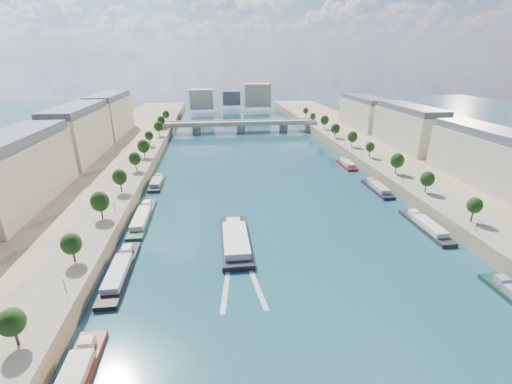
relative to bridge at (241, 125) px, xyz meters
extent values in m
plane|color=#0B2A33|center=(0.00, -118.03, -5.08)|extent=(700.00, 700.00, 0.00)
cube|color=#9E8460|center=(-72.00, -118.03, -2.58)|extent=(44.00, 520.00, 5.00)
cube|color=#9E8460|center=(72.00, -118.03, -2.58)|extent=(44.00, 520.00, 5.00)
cube|color=gray|center=(-57.00, -118.03, -0.03)|extent=(14.00, 520.00, 0.10)
cube|color=gray|center=(57.00, -118.03, -0.03)|extent=(14.00, 520.00, 0.10)
cylinder|color=#382B1E|center=(-55.00, -200.03, 1.83)|extent=(0.50, 0.50, 3.82)
ellipsoid|color=black|center=(-55.00, -200.03, 5.42)|extent=(4.80, 4.80, 5.52)
cylinder|color=#382B1E|center=(-55.00, -176.03, 1.83)|extent=(0.50, 0.50, 3.82)
ellipsoid|color=black|center=(-55.00, -176.03, 5.42)|extent=(4.80, 4.80, 5.52)
cylinder|color=#382B1E|center=(-55.00, -152.03, 1.83)|extent=(0.50, 0.50, 3.82)
ellipsoid|color=black|center=(-55.00, -152.03, 5.42)|extent=(4.80, 4.80, 5.52)
cylinder|color=#382B1E|center=(-55.00, -128.03, 1.83)|extent=(0.50, 0.50, 3.82)
ellipsoid|color=black|center=(-55.00, -128.03, 5.42)|extent=(4.80, 4.80, 5.52)
cylinder|color=#382B1E|center=(-55.00, -104.03, 1.83)|extent=(0.50, 0.50, 3.82)
ellipsoid|color=black|center=(-55.00, -104.03, 5.42)|extent=(4.80, 4.80, 5.52)
cylinder|color=#382B1E|center=(-55.00, -80.03, 1.83)|extent=(0.50, 0.50, 3.82)
ellipsoid|color=black|center=(-55.00, -80.03, 5.42)|extent=(4.80, 4.80, 5.52)
cylinder|color=#382B1E|center=(-55.00, -56.03, 1.83)|extent=(0.50, 0.50, 3.82)
ellipsoid|color=black|center=(-55.00, -56.03, 5.42)|extent=(4.80, 4.80, 5.52)
cylinder|color=#382B1E|center=(-55.00, -32.03, 1.83)|extent=(0.50, 0.50, 3.82)
ellipsoid|color=black|center=(-55.00, -32.03, 5.42)|extent=(4.80, 4.80, 5.52)
cylinder|color=#382B1E|center=(-55.00, -8.03, 1.83)|extent=(0.50, 0.50, 3.82)
ellipsoid|color=black|center=(-55.00, -8.03, 5.42)|extent=(4.80, 4.80, 5.52)
cylinder|color=#382B1E|center=(-55.00, 15.97, 1.83)|extent=(0.50, 0.50, 3.82)
ellipsoid|color=black|center=(-55.00, 15.97, 5.42)|extent=(4.80, 4.80, 5.52)
cylinder|color=#382B1E|center=(55.00, -168.03, 1.83)|extent=(0.50, 0.50, 3.82)
ellipsoid|color=black|center=(55.00, -168.03, 5.42)|extent=(4.80, 4.80, 5.52)
cylinder|color=#382B1E|center=(55.00, -144.03, 1.83)|extent=(0.50, 0.50, 3.82)
ellipsoid|color=black|center=(55.00, -144.03, 5.42)|extent=(4.80, 4.80, 5.52)
cylinder|color=#382B1E|center=(55.00, -120.03, 1.83)|extent=(0.50, 0.50, 3.82)
ellipsoid|color=black|center=(55.00, -120.03, 5.42)|extent=(4.80, 4.80, 5.52)
cylinder|color=#382B1E|center=(55.00, -96.03, 1.83)|extent=(0.50, 0.50, 3.82)
ellipsoid|color=black|center=(55.00, -96.03, 5.42)|extent=(4.80, 4.80, 5.52)
cylinder|color=#382B1E|center=(55.00, -72.03, 1.83)|extent=(0.50, 0.50, 3.82)
ellipsoid|color=black|center=(55.00, -72.03, 5.42)|extent=(4.80, 4.80, 5.52)
cylinder|color=#382B1E|center=(55.00, -48.03, 1.83)|extent=(0.50, 0.50, 3.82)
ellipsoid|color=black|center=(55.00, -48.03, 5.42)|extent=(4.80, 4.80, 5.52)
cylinder|color=#382B1E|center=(55.00, -24.03, 1.83)|extent=(0.50, 0.50, 3.82)
ellipsoid|color=black|center=(55.00, -24.03, 5.42)|extent=(4.80, 4.80, 5.52)
cylinder|color=#382B1E|center=(55.00, -0.03, 1.83)|extent=(0.50, 0.50, 3.82)
ellipsoid|color=black|center=(55.00, -0.03, 5.42)|extent=(4.80, 4.80, 5.52)
cylinder|color=#382B1E|center=(55.00, 23.97, 1.83)|extent=(0.50, 0.50, 3.82)
ellipsoid|color=black|center=(55.00, 23.97, 5.42)|extent=(4.80, 4.80, 5.52)
cylinder|color=black|center=(-52.50, -188.03, 1.92)|extent=(0.14, 0.14, 4.00)
sphere|color=#FFE5B2|center=(-52.50, -188.03, 4.02)|extent=(0.36, 0.36, 0.36)
cylinder|color=black|center=(-52.50, -148.03, 1.92)|extent=(0.14, 0.14, 4.00)
sphere|color=#FFE5B2|center=(-52.50, -148.03, 4.02)|extent=(0.36, 0.36, 0.36)
cylinder|color=black|center=(-52.50, -108.03, 1.92)|extent=(0.14, 0.14, 4.00)
sphere|color=#FFE5B2|center=(-52.50, -108.03, 4.02)|extent=(0.36, 0.36, 0.36)
cylinder|color=black|center=(-52.50, -68.03, 1.92)|extent=(0.14, 0.14, 4.00)
sphere|color=#FFE5B2|center=(-52.50, -68.03, 4.02)|extent=(0.36, 0.36, 0.36)
cylinder|color=black|center=(-52.50, -28.03, 1.92)|extent=(0.14, 0.14, 4.00)
sphere|color=#FFE5B2|center=(-52.50, -28.03, 4.02)|extent=(0.36, 0.36, 0.36)
cylinder|color=black|center=(52.50, -173.03, 1.92)|extent=(0.14, 0.14, 4.00)
sphere|color=#FFE5B2|center=(52.50, -173.03, 4.02)|extent=(0.36, 0.36, 0.36)
cylinder|color=black|center=(52.50, -133.03, 1.92)|extent=(0.14, 0.14, 4.00)
sphere|color=#FFE5B2|center=(52.50, -133.03, 4.02)|extent=(0.36, 0.36, 0.36)
cylinder|color=black|center=(52.50, -93.03, 1.92)|extent=(0.14, 0.14, 4.00)
sphere|color=#FFE5B2|center=(52.50, -93.03, 4.02)|extent=(0.36, 0.36, 0.36)
cylinder|color=black|center=(52.50, -53.03, 1.92)|extent=(0.14, 0.14, 4.00)
sphere|color=#FFE5B2|center=(52.50, -53.03, 4.02)|extent=(0.36, 0.36, 0.36)
cylinder|color=black|center=(52.50, -13.03, 1.92)|extent=(0.14, 0.14, 4.00)
sphere|color=#FFE5B2|center=(52.50, -13.03, 4.02)|extent=(0.36, 0.36, 0.36)
cube|color=#B8AE8D|center=(-85.00, -135.03, 9.92)|extent=(16.00, 52.00, 20.00)
cube|color=#474C54|center=(-85.00, -135.03, 21.52)|extent=(14.72, 50.44, 3.20)
cube|color=#B8AE8D|center=(-85.00, -77.03, 9.92)|extent=(16.00, 52.00, 20.00)
cube|color=#474C54|center=(-85.00, -77.03, 21.52)|extent=(14.72, 50.44, 3.20)
cube|color=#B8AE8D|center=(-85.00, -19.03, 9.92)|extent=(16.00, 52.00, 20.00)
cube|color=#474C54|center=(-85.00, -19.03, 21.52)|extent=(14.72, 50.44, 3.20)
cube|color=#B8AE8D|center=(85.00, -135.03, 9.92)|extent=(16.00, 52.00, 20.00)
cube|color=#474C54|center=(85.00, -135.03, 21.52)|extent=(14.72, 50.44, 3.20)
cube|color=#B8AE8D|center=(85.00, -77.03, 9.92)|extent=(16.00, 52.00, 20.00)
cube|color=#474C54|center=(85.00, -77.03, 21.52)|extent=(14.72, 50.44, 3.20)
cube|color=#B8AE8D|center=(85.00, -19.03, 9.92)|extent=(16.00, 52.00, 20.00)
cube|color=#474C54|center=(85.00, -19.03, 21.52)|extent=(14.72, 50.44, 3.20)
cube|color=#B8AE8D|center=(-30.00, 91.97, 8.92)|extent=(22.00, 18.00, 18.00)
cube|color=#B8AE8D|center=(25.00, 101.97, 10.92)|extent=(26.00, 20.00, 22.00)
cube|color=#474C54|center=(0.00, 116.97, 6.92)|extent=(18.00, 16.00, 14.00)
cube|color=#C1B79E|center=(0.00, 0.00, 1.12)|extent=(112.00, 11.00, 2.20)
cube|color=#C1B79E|center=(0.00, -5.00, 2.62)|extent=(112.00, 0.80, 0.90)
cube|color=#C1B79E|center=(0.00, 5.00, 2.62)|extent=(112.00, 0.80, 0.90)
cylinder|color=#C1B79E|center=(-32.00, 0.00, -2.58)|extent=(6.40, 6.40, 5.00)
cylinder|color=#C1B79E|center=(0.00, 0.00, -2.58)|extent=(6.40, 6.40, 5.00)
cylinder|color=#C1B79E|center=(32.00, 0.00, -2.58)|extent=(6.40, 6.40, 5.00)
cube|color=#C1B79E|center=(-52.00, 0.00, -2.58)|extent=(6.00, 12.00, 5.00)
cube|color=#C1B79E|center=(52.00, 0.00, -2.58)|extent=(6.00, 12.00, 5.00)
cube|color=black|center=(-15.55, -162.47, -4.62)|extent=(8.69, 29.81, 2.13)
cube|color=white|center=(-15.55, -164.85, -2.60)|extent=(7.09, 19.38, 1.91)
cube|color=white|center=(-15.55, -153.54, -2.66)|extent=(4.27, 3.60, 1.80)
cube|color=silver|center=(-18.75, -179.47, -5.06)|extent=(4.52, 25.94, 0.04)
cube|color=silver|center=(-12.35, -179.47, -5.06)|extent=(4.20, 25.96, 0.04)
cube|color=maroon|center=(-45.50, -205.19, -4.78)|extent=(5.00, 19.86, 1.80)
cube|color=#C1B891|center=(-45.50, -206.78, -3.08)|extent=(4.10, 10.92, 1.60)
cube|color=#C1B891|center=(-45.50, -199.23, -2.98)|extent=(2.50, 2.38, 1.80)
cube|color=black|center=(-45.50, -174.46, -4.78)|extent=(5.00, 27.90, 1.80)
cube|color=#B0B5BC|center=(-45.50, -176.69, -3.08)|extent=(4.10, 15.34, 1.60)
cube|color=#B0B5BC|center=(-45.50, -166.09, -2.98)|extent=(2.50, 3.35, 1.80)
cube|color=#1B4437|center=(-45.50, -143.19, -4.78)|extent=(5.00, 30.16, 1.80)
cube|color=beige|center=(-45.50, -145.60, -3.08)|extent=(4.10, 16.59, 1.60)
cube|color=beige|center=(-45.50, -134.15, -2.98)|extent=(2.50, 3.62, 1.80)
cube|color=#28282B|center=(-45.50, -108.70, -4.78)|extent=(5.00, 19.96, 1.80)
cube|color=gray|center=(-45.50, -110.30, -3.08)|extent=(4.10, 10.98, 1.60)
cube|color=gray|center=(-45.50, -102.71, -2.98)|extent=(2.50, 2.40, 1.80)
cube|color=gray|center=(45.50, -191.55, -2.98)|extent=(2.50, 2.55, 1.80)
cube|color=#28282B|center=(45.50, -161.04, -4.78)|extent=(5.00, 24.67, 1.80)
cube|color=silver|center=(45.50, -163.01, -3.08)|extent=(4.10, 13.57, 1.60)
cube|color=silver|center=(45.50, -153.64, -2.98)|extent=(2.50, 2.96, 1.80)
cube|color=#1A1939|center=(45.50, -126.95, -4.78)|extent=(5.00, 21.51, 1.80)
cube|color=#B9AD8B|center=(45.50, -128.67, -3.08)|extent=(4.10, 11.83, 1.60)
cube|color=#B9AD8B|center=(45.50, -120.50, -2.98)|extent=(2.50, 2.58, 1.80)
cube|color=maroon|center=(45.50, -92.91, -4.78)|extent=(5.00, 17.97, 1.80)
cube|color=#B7BEC5|center=(45.50, -94.35, -3.08)|extent=(4.10, 9.89, 1.60)
cube|color=#B7BEC5|center=(45.50, -87.52, -2.98)|extent=(2.50, 2.16, 1.80)
camera|label=1|loc=(-20.63, -251.13, 45.93)|focal=24.00mm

